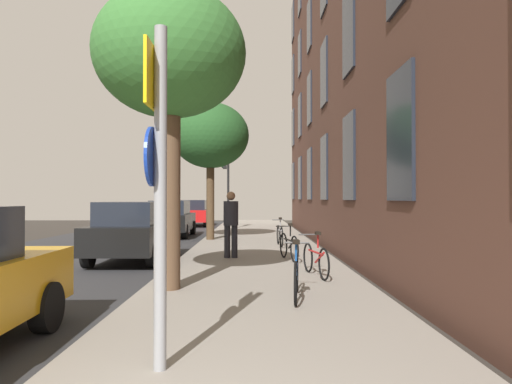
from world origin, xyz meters
name	(u,v)px	position (x,y,z in m)	size (l,w,h in m)	color
ground_plane	(156,248)	(-2.40, 15.00, 0.00)	(41.80, 41.80, 0.00)	#332D28
road_asphalt	(96,247)	(-4.50, 15.00, 0.01)	(7.00, 38.00, 0.01)	#2D2D30
sidewalk	(256,246)	(1.10, 15.00, 0.06)	(4.20, 38.00, 0.12)	gray
building_facade	(332,46)	(3.69, 14.50, 6.97)	(0.56, 27.00, 13.91)	#513328
sign_post	(158,172)	(0.09, 2.79, 1.97)	(0.16, 0.60, 3.22)	gray
traffic_light	(226,177)	(-0.40, 23.10, 2.84)	(0.43, 0.24, 4.00)	black
tree_near	(170,57)	(-0.49, 6.74, 4.24)	(2.71, 2.71, 5.34)	brown
tree_far	(210,136)	(-0.68, 16.87, 4.17)	(3.02, 3.02, 5.36)	#4C3823
bicycle_0	(296,275)	(1.68, 5.94, 0.49)	(0.42, 1.74, 0.95)	black
bicycle_1	(316,259)	(2.28, 8.09, 0.48)	(0.47, 1.70, 0.93)	black
bicycle_2	(289,246)	(1.92, 10.67, 0.50)	(0.50, 1.66, 0.96)	black
bicycle_3	(280,235)	(1.90, 14.37, 0.50)	(0.42, 1.69, 0.97)	black
pedestrian_0	(231,220)	(0.39, 11.16, 1.14)	(0.56, 0.56, 1.79)	#26262D
car_1	(133,231)	(-2.28, 11.28, 0.84)	(1.81, 3.99, 1.62)	black
car_2	(171,218)	(-2.70, 19.61, 0.84)	(1.87, 4.25, 1.62)	black
car_3	(194,213)	(-2.67, 27.94, 0.84)	(1.89, 4.34, 1.62)	red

